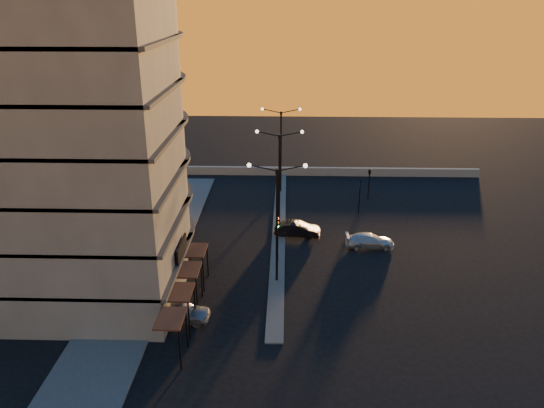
{
  "coord_description": "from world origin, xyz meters",
  "views": [
    {
      "loc": [
        0.71,
        -35.92,
        20.58
      ],
      "look_at": [
        -0.52,
        5.03,
        4.42
      ],
      "focal_mm": 35.0,
      "sensor_mm": 36.0,
      "label": 1
    }
  ],
  "objects_px": {
    "traffic_light_main": "(278,232)",
    "car_hatchback": "(179,311)",
    "car_sedan": "(297,229)",
    "car_wagon": "(370,241)",
    "streetlamp_mid": "(279,172)"
  },
  "relations": [
    {
      "from": "traffic_light_main",
      "to": "car_sedan",
      "type": "bearing_deg",
      "value": 72.67
    },
    {
      "from": "car_sedan",
      "to": "car_wagon",
      "type": "bearing_deg",
      "value": -102.27
    },
    {
      "from": "car_hatchback",
      "to": "car_sedan",
      "type": "relative_size",
      "value": 1.04
    },
    {
      "from": "car_sedan",
      "to": "traffic_light_main",
      "type": "bearing_deg",
      "value": 169.41
    },
    {
      "from": "car_wagon",
      "to": "car_sedan",
      "type": "bearing_deg",
      "value": 71.11
    },
    {
      "from": "streetlamp_mid",
      "to": "car_hatchback",
      "type": "bearing_deg",
      "value": -112.75
    },
    {
      "from": "car_hatchback",
      "to": "streetlamp_mid",
      "type": "bearing_deg",
      "value": -17.46
    },
    {
      "from": "car_sedan",
      "to": "car_wagon",
      "type": "xyz_separation_m",
      "value": [
        6.3,
        -2.17,
        -0.06
      ]
    },
    {
      "from": "traffic_light_main",
      "to": "car_sedan",
      "type": "relative_size",
      "value": 1.04
    },
    {
      "from": "traffic_light_main",
      "to": "car_wagon",
      "type": "relative_size",
      "value": 1.01
    },
    {
      "from": "car_hatchback",
      "to": "car_wagon",
      "type": "height_order",
      "value": "car_hatchback"
    },
    {
      "from": "traffic_light_main",
      "to": "car_hatchback",
      "type": "relative_size",
      "value": 1.0
    },
    {
      "from": "car_sedan",
      "to": "car_wagon",
      "type": "distance_m",
      "value": 6.66
    },
    {
      "from": "car_hatchback",
      "to": "car_sedan",
      "type": "bearing_deg",
      "value": -25.39
    },
    {
      "from": "streetlamp_mid",
      "to": "car_sedan",
      "type": "bearing_deg",
      "value": -44.58
    }
  ]
}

